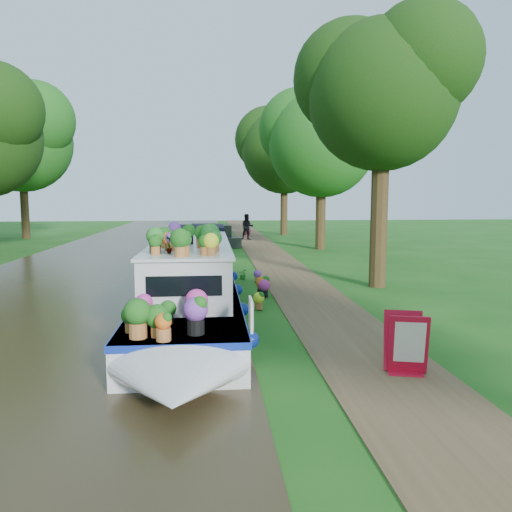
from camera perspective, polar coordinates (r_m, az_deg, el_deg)
The scene contains 13 objects.
ground at distance 13.54m, azimuth 2.38°, elevation -6.06°, with size 100.00×100.00×0.00m, color #184E13.
canal_water at distance 14.09m, azimuth -22.75°, elevation -6.04°, with size 10.00×100.00×0.02m, color #2D2413.
towpath at distance 13.75m, azimuth 7.37°, elevation -5.85°, with size 2.20×100.00×0.03m, color brown.
plant_boat at distance 12.82m, azimuth -7.36°, elevation -2.96°, with size 2.29×13.52×2.23m.
tree_near_overhang at distance 17.45m, azimuth 14.19°, elevation 18.47°, with size 5.52×5.28×8.99m.
tree_near_mid at distance 29.05m, azimuth 7.46°, elevation 13.52°, with size 6.90×6.60×9.40m.
tree_near_far at distance 39.80m, azimuth 3.22°, elevation 12.62°, with size 7.59×7.26×10.30m.
tree_far_d at distance 39.72m, azimuth -25.29°, elevation 12.51°, with size 8.05×7.70×10.85m.
second_boat at distance 31.19m, azimuth -5.16°, elevation 2.20°, with size 3.55×6.97×1.27m.
sandwich_board at distance 8.96m, azimuth 16.77°, elevation -9.81°, with size 0.69×0.66×1.03m.
pedestrian_pink at distance 35.48m, azimuth -0.96°, elevation 3.25°, with size 0.57×0.37×1.55m, color #E25DB0.
pedestrian_dark at distance 34.61m, azimuth -1.01°, elevation 3.35°, with size 0.87×0.68×1.79m, color black.
verge_plant at distance 18.25m, azimuth -1.49°, elevation -2.10°, with size 0.34×0.29×0.38m, color #1E6420.
Camera 1 is at (-1.74, -13.09, 3.02)m, focal length 35.00 mm.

